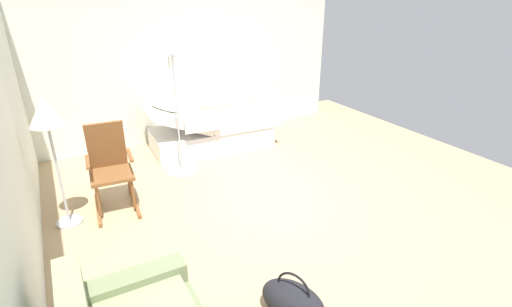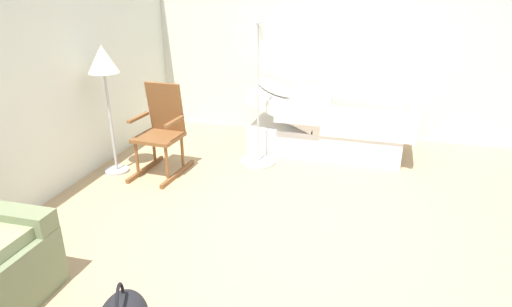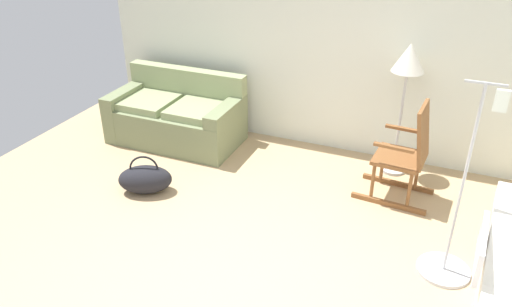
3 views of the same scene
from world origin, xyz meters
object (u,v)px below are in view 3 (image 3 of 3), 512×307
at_px(floor_lamp, 408,67).
at_px(duffel_bag, 145,179).
at_px(iv_pole, 449,248).
at_px(couch, 177,118).
at_px(rocking_chair, 407,155).

relative_size(floor_lamp, duffel_bag, 2.30).
relative_size(duffel_bag, iv_pole, 0.38).
bearing_deg(floor_lamp, couch, -174.10).
distance_m(couch, floor_lamp, 2.84).
relative_size(couch, iv_pole, 0.95).
bearing_deg(duffel_bag, rocking_chair, 20.57).
bearing_deg(floor_lamp, rocking_chair, -73.34).
distance_m(floor_lamp, duffel_bag, 2.97).
distance_m(floor_lamp, iv_pole, 1.97).
bearing_deg(floor_lamp, iv_pole, -66.37).
bearing_deg(couch, floor_lamp, 5.90).
relative_size(couch, duffel_bag, 2.50).
relative_size(rocking_chair, iv_pole, 0.62).
distance_m(rocking_chair, iv_pole, 1.17).
height_order(couch, iv_pole, iv_pole).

